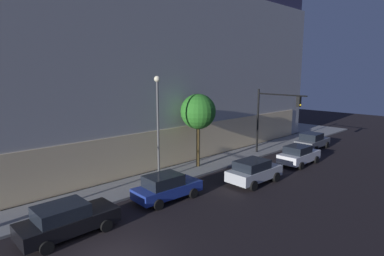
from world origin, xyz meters
name	(u,v)px	position (x,y,z in m)	size (l,w,h in m)	color
modern_building	(129,64)	(13.81, 19.75, 8.80)	(37.17, 22.47, 17.75)	#4C4C51
traffic_light_far_corner	(272,111)	(19.65, 4.91, 4.33)	(0.48, 5.10, 6.19)	black
street_lamp_sidewalk	(158,115)	(7.71, 6.73, 4.89)	(0.44, 0.44, 7.49)	#545454
sidewalk_tree	(198,112)	(12.13, 7.12, 4.71)	(2.88, 2.88, 6.04)	#4C3B1E
car_black	(67,220)	(-0.36, 3.55, 0.83)	(4.68, 2.20, 1.63)	black
car_blue	(166,187)	(5.92, 3.67, 0.83)	(4.42, 2.16, 1.65)	navy
car_silver	(254,171)	(12.39, 1.70, 0.89)	(4.40, 2.23, 1.72)	#B7BABF
car_white	(299,155)	(19.18, 1.81, 0.84)	(4.39, 2.10, 1.67)	silver
car_grey	(312,141)	(25.59, 3.67, 0.84)	(4.49, 2.25, 1.68)	slate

